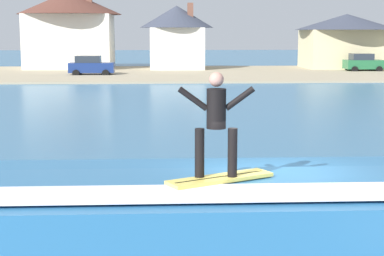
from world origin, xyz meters
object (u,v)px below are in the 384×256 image
Objects in this scene: surfboard at (220,178)px; car_near_shore at (91,66)px; surfer at (216,119)px; house_with_chimney at (70,25)px; wave_crest at (201,215)px; house_small_cottage at (177,34)px; car_far_shore at (363,63)px; house_gabled_white at (346,37)px.

surfboard is 47.03m from car_near_shore.
car_near_shore is at bearing 98.95° from surfer.
car_near_shore is 0.37× the size of house_with_chimney.
wave_crest is 1.19× the size of house_small_cottage.
house_small_cottage reaches higher than car_far_shore.
surfer reaches higher than wave_crest.
wave_crest is 4.99× the size of surfboard.
car_far_shore is (19.46, 50.79, -1.59)m from surfer.
car_near_shore reaches higher than surfboard.
wave_crest is 0.85× the size of house_gabled_white.
surfer is at bearing -71.86° from wave_crest.
house_with_chimney reaches higher than surfer.
house_gabled_white reaches higher than surfboard.
surfer is 47.04m from car_near_shore.
house_with_chimney is at bearing 168.58° from car_far_shore.
car_near_shore is at bearing -132.39° from house_small_cottage.
car_near_shore is at bearing -160.50° from house_gabled_white.
wave_crest is at bearing 114.12° from surfboard.
house_with_chimney reaches higher than wave_crest.
surfer is 0.42× the size of car_near_shore.
house_with_chimney is 1.42× the size of house_small_cottage.
house_gabled_white is at bearing 93.52° from car_far_shore.
house_small_cottage is at bearing 88.96° from wave_crest.
house_small_cottage is (8.10, 8.88, 2.87)m from car_near_shore.
house_small_cottage is at bearing 47.61° from car_near_shore.
car_far_shore reaches higher than surfboard.
house_with_chimney is at bearing 172.26° from house_small_cottage.
house_gabled_white is (19.15, 55.81, 0.88)m from surfer.
house_with_chimney is (-10.63, 56.87, 2.20)m from surfer.
house_small_cottage reaches higher than house_gabled_white.
surfboard is at bearing -65.88° from wave_crest.
house_with_chimney is 1.01× the size of house_gabled_white.
surfboard is at bearing -108.87° from house_gabled_white.
car_far_shore is 30.94m from house_with_chimney.
car_far_shore is (19.67, 50.17, 0.24)m from wave_crest.
car_far_shore is at bearing -11.42° from house_with_chimney.
wave_crest is 2.45× the size of car_far_shore.
surfboard is 59.01m from house_gabled_white.
wave_crest is 54.79m from house_small_cottage.
house_with_chimney reaches higher than car_far_shore.
house_gabled_white is (19.08, 55.81, 1.89)m from surfboard.
house_small_cottage is at bearing 89.19° from surfer.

